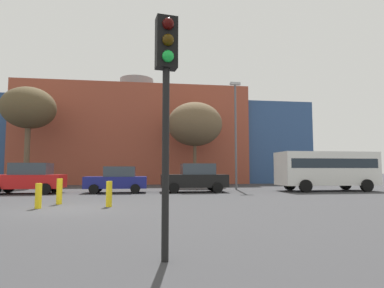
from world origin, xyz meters
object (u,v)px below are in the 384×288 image
(parked_car_2, at_px, (117,180))
(bare_tree_0, at_px, (29,109))
(bollard_yellow_0, at_px, (38,196))
(street_lamp, at_px, (236,128))
(white_bus, at_px, (326,168))
(parked_car_1, at_px, (28,178))
(traffic_light_near_right, at_px, (166,79))
(bollard_yellow_2, at_px, (109,194))
(parked_car_3, at_px, (195,178))
(bare_tree_1, at_px, (195,124))
(bollard_yellow_1, at_px, (59,191))

(parked_car_2, height_order, bare_tree_0, bare_tree_0)
(bollard_yellow_0, bearing_deg, street_lamp, 43.66)
(white_bus, xyz_separation_m, bare_tree_0, (-22.76, 7.94, 5.16))
(parked_car_1, distance_m, white_bus, 19.89)
(white_bus, height_order, bare_tree_0, bare_tree_0)
(bollard_yellow_0, bearing_deg, parked_car_1, 111.93)
(parked_car_1, height_order, traffic_light_near_right, traffic_light_near_right)
(parked_car_1, height_order, parked_car_2, parked_car_1)
(parked_car_2, height_order, bollard_yellow_2, parked_car_2)
(parked_car_3, relative_size, bollard_yellow_0, 4.55)
(bare_tree_1, bearing_deg, bollard_yellow_2, -110.18)
(parked_car_3, height_order, bare_tree_1, bare_tree_1)
(parked_car_2, relative_size, bollard_yellow_1, 3.54)
(parked_car_3, xyz_separation_m, bollard_yellow_1, (-6.92, -6.64, -0.39))
(parked_car_3, bearing_deg, bollard_yellow_0, 48.00)
(bollard_yellow_2, bearing_deg, white_bus, 28.62)
(bollard_yellow_1, bearing_deg, bare_tree_1, 61.11)
(bare_tree_0, xyz_separation_m, bollard_yellow_2, (8.76, -15.57, -6.27))
(bare_tree_0, bearing_deg, parked_car_1, -69.45)
(parked_car_2, distance_m, street_lamp, 9.62)
(bare_tree_0, bearing_deg, bare_tree_1, 1.47)
(parked_car_2, distance_m, bare_tree_0, 12.79)
(parked_car_3, relative_size, bare_tree_0, 0.51)
(parked_car_3, bearing_deg, street_lamp, -147.96)
(bare_tree_0, xyz_separation_m, bollard_yellow_0, (6.14, -15.78, -6.30))
(street_lamp, bearing_deg, bollard_yellow_2, -128.95)
(bare_tree_1, bearing_deg, parked_car_2, -127.99)
(street_lamp, bearing_deg, bare_tree_1, 111.18)
(bollard_yellow_0, distance_m, bollard_yellow_2, 2.63)
(bare_tree_1, xyz_separation_m, bollard_yellow_2, (-5.86, -15.95, -5.23))
(parked_car_1, xyz_separation_m, bare_tree_0, (-2.88, 7.67, 5.83))
(bare_tree_1, relative_size, bollard_yellow_2, 7.61)
(bare_tree_0, relative_size, bollard_yellow_2, 8.43)
(traffic_light_near_right, xyz_separation_m, bare_tree_0, (-10.59, 23.50, 3.77))
(parked_car_3, bearing_deg, bollard_yellow_2, 59.40)
(bollard_yellow_2, bearing_deg, bare_tree_1, 69.82)
(bare_tree_0, distance_m, bollard_yellow_0, 18.06)
(bollard_yellow_2, bearing_deg, parked_car_1, 126.69)
(traffic_light_near_right, bearing_deg, white_bus, 133.20)
(traffic_light_near_right, xyz_separation_m, bollard_yellow_0, (-4.46, 7.72, -2.53))
(parked_car_3, distance_m, bollard_yellow_2, 9.19)
(white_bus, relative_size, bollard_yellow_1, 6.16)
(parked_car_3, distance_m, traffic_light_near_right, 16.21)
(parked_car_1, relative_size, bollard_yellow_2, 4.30)
(parked_car_2, height_order, bare_tree_1, bare_tree_1)
(bare_tree_1, bearing_deg, parked_car_1, -145.58)
(parked_car_1, bearing_deg, bollard_yellow_0, 111.93)
(street_lamp, bearing_deg, bollard_yellow_0, -136.34)
(parked_car_2, relative_size, bare_tree_1, 0.50)
(bollard_yellow_1, bearing_deg, traffic_light_near_right, -66.07)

